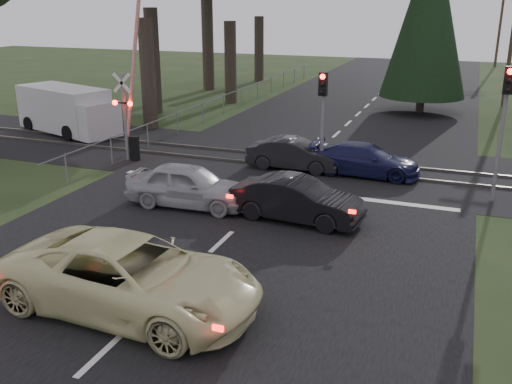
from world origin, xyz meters
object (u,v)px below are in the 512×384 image
at_px(white_van, 70,111).
at_px(blue_sedan, 365,160).
at_px(traffic_signal_right, 506,109).
at_px(dark_hatchback, 297,200).
at_px(traffic_signal_center, 323,106).
at_px(dark_car_far, 294,154).
at_px(cream_coupe, 131,276).
at_px(crossing_signal, 130,114).
at_px(silver_car, 189,185).
at_px(utility_pole_far, 501,20).

bearing_deg(white_van, blue_sedan, 10.56).
bearing_deg(traffic_signal_right, blue_sedan, 160.38).
bearing_deg(dark_hatchback, traffic_signal_center, 11.40).
xyz_separation_m(dark_hatchback, blue_sedan, (1.14, 5.77, -0.06)).
bearing_deg(dark_car_far, traffic_signal_center, -104.38).
bearing_deg(blue_sedan, cream_coupe, 167.68).
relative_size(crossing_signal, dark_hatchback, 1.65).
distance_m(silver_car, blue_sedan, 7.62).
bearing_deg(dark_car_far, cream_coupe, 179.44).
bearing_deg(silver_car, dark_hatchback, -92.81).
height_order(utility_pole_far, dark_car_far, utility_pole_far).
xyz_separation_m(crossing_signal, traffic_signal_right, (14.82, -0.31, 1.26)).
relative_size(traffic_signal_center, dark_car_far, 1.05).
xyz_separation_m(silver_car, white_van, (-10.94, 7.85, 0.48)).
relative_size(blue_sedan, dark_car_far, 1.12).
bearing_deg(utility_pole_far, traffic_signal_center, -99.60).
height_order(utility_pole_far, silver_car, utility_pole_far).
distance_m(crossing_signal, dark_car_far, 7.31).
relative_size(cream_coupe, dark_car_far, 1.55).
bearing_deg(blue_sedan, white_van, 84.00).
bearing_deg(dark_car_far, traffic_signal_right, -100.94).
bearing_deg(cream_coupe, white_van, 44.35).
height_order(traffic_signal_right, cream_coupe, traffic_signal_right).
bearing_deg(silver_car, traffic_signal_right, -70.19).
bearing_deg(dark_hatchback, silver_car, 94.88).
height_order(crossing_signal, dark_hatchback, crossing_signal).
height_order(utility_pole_far, blue_sedan, utility_pole_far).
relative_size(utility_pole_far, blue_sedan, 2.06).
bearing_deg(dark_hatchback, utility_pole_far, -2.74).
bearing_deg(silver_car, dark_car_far, -23.07).
distance_m(traffic_signal_right, silver_car, 10.93).
relative_size(crossing_signal, traffic_signal_center, 1.70).
relative_size(utility_pole_far, white_van, 1.38).
bearing_deg(dark_car_far, utility_pole_far, -11.07).
height_order(crossing_signal, traffic_signal_center, crossing_signal).
xyz_separation_m(crossing_signal, traffic_signal_center, (8.27, 0.89, 0.75)).
distance_m(utility_pole_far, white_van, 47.16).
height_order(traffic_signal_right, white_van, traffic_signal_right).
height_order(dark_hatchback, blue_sedan, dark_hatchback).
bearing_deg(blue_sedan, dark_hatchback, 170.28).
distance_m(cream_coupe, dark_car_far, 12.23).
relative_size(crossing_signal, blue_sedan, 1.60).
height_order(dark_car_far, white_van, white_van).
relative_size(cream_coupe, dark_hatchback, 1.43).
bearing_deg(traffic_signal_right, dark_car_far, 168.95).
distance_m(traffic_signal_center, silver_car, 6.51).
bearing_deg(blue_sedan, traffic_signal_center, 108.39).
height_order(utility_pole_far, dark_hatchback, utility_pole_far).
bearing_deg(crossing_signal, silver_car, -40.99).
height_order(silver_car, white_van, white_van).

